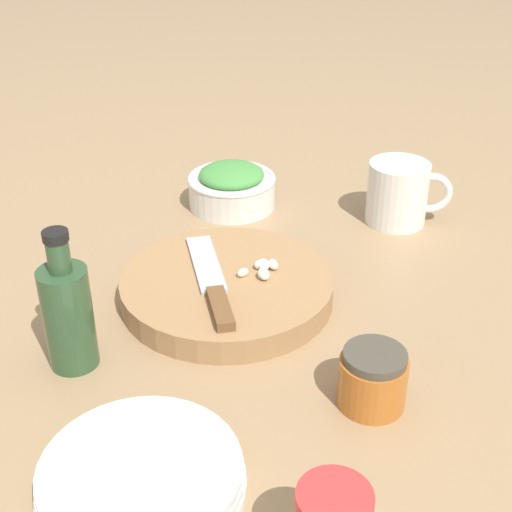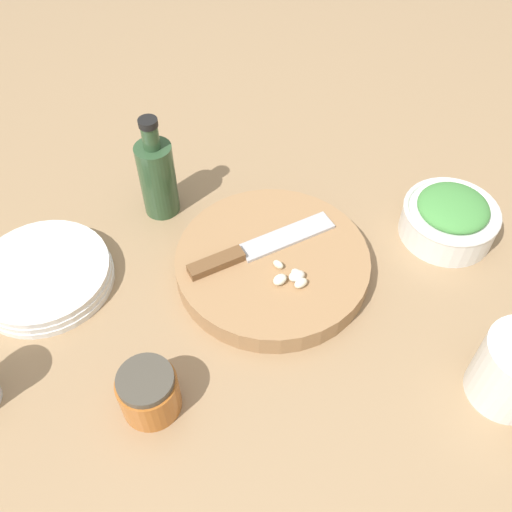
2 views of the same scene
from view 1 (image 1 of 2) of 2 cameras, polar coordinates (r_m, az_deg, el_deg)
ground_plane at (r=0.91m, az=2.61°, el=-5.02°), size 5.00×5.00×0.00m
cutting_board at (r=0.94m, az=-2.33°, el=-2.58°), size 0.28×0.28×0.03m
chef_knife at (r=0.91m, az=-3.50°, el=-2.26°), size 0.20×0.16×0.01m
garlic_cloves at (r=0.94m, az=0.54°, el=-0.93°), size 0.06×0.05×0.01m
herb_bowl at (r=1.18m, az=-1.96°, el=5.57°), size 0.15×0.15×0.07m
coffee_mug at (r=1.14m, az=11.39°, el=4.96°), size 0.09×0.13×0.10m
plate_stack at (r=0.70m, az=-9.16°, el=-17.07°), size 0.20×0.20×0.03m
honey_jar at (r=0.78m, az=9.32°, el=-9.67°), size 0.07×0.07×0.07m
oil_bottle at (r=0.83m, az=-14.82°, el=-4.47°), size 0.06×0.06×0.17m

